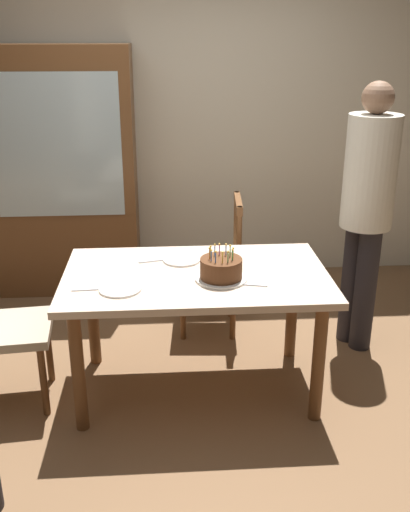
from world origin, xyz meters
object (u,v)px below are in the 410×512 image
plate_near_celebrant (120,289)px  person_guest (367,203)px  dining_table (196,289)px  birthday_cake (221,270)px  plate_far_side (182,259)px  chair_spindle_back (212,268)px  china_cabinet (65,173)px

plate_near_celebrant → person_guest: bearing=23.9°
dining_table → plate_near_celebrant: plate_near_celebrant is taller
birthday_cake → dining_table: bearing=142.9°
plate_near_celebrant → person_guest: person_guest is taller
dining_table → birthday_cake: size_ratio=5.21×
person_guest → plate_far_side: bearing=-166.9°
plate_far_side → chair_spindle_back: bearing=68.0°
plate_near_celebrant → plate_far_side: size_ratio=1.00×
plate_far_side → china_cabinet: 1.63m
birthday_cake → china_cabinet: size_ratio=0.15×
birthday_cake → chair_spindle_back: bearing=88.5°
chair_spindle_back → china_cabinet: (-1.09, 0.81, 0.49)m
plate_near_celebrant → chair_spindle_back: (0.55, 0.95, -0.29)m
dining_table → china_cabinet: 1.85m
birthday_cake → chair_spindle_back: 0.91m
plate_near_celebrant → chair_spindle_back: 1.13m
plate_near_celebrant → chair_spindle_back: chair_spindle_back is taller
dining_table → person_guest: person_guest is taller
dining_table → plate_far_side: bearing=110.5°
person_guest → china_cabinet: bearing=151.8°
plate_near_celebrant → person_guest: 1.65m
chair_spindle_back → birthday_cake: bearing=-91.5°
dining_table → chair_spindle_back: size_ratio=1.53×
dining_table → chair_spindle_back: bearing=78.6°
birthday_cake → plate_near_celebrant: birthday_cake is taller
plate_far_side → chair_spindle_back: chair_spindle_back is taller
birthday_cake → person_guest: (0.96, 0.56, 0.19)m
chair_spindle_back → china_cabinet: bearing=143.5°
plate_near_celebrant → birthday_cake: bearing=10.4°
birthday_cake → chair_spindle_back: (0.02, 0.85, -0.34)m
plate_far_side → person_guest: bearing=13.1°
chair_spindle_back → person_guest: bearing=-16.8°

